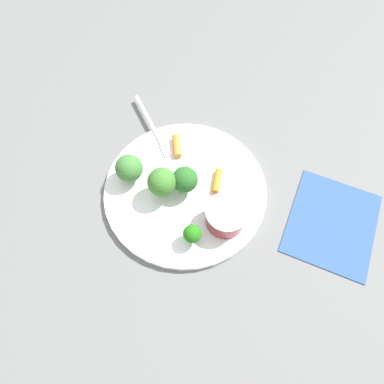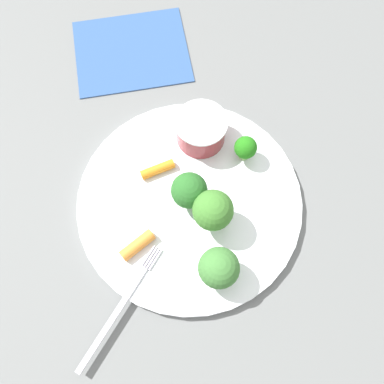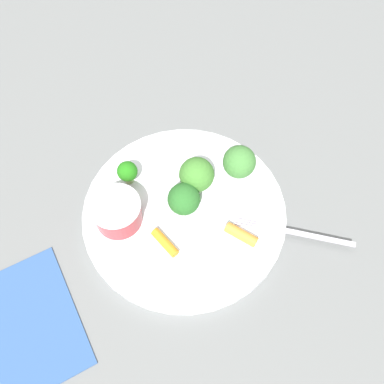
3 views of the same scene
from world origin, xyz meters
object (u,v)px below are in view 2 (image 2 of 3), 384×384
(sauce_cup, at_px, (201,130))
(broccoli_floret_1, at_px, (221,267))
(carrot_stick_0, at_px, (158,169))
(fork, at_px, (122,305))
(napkin, at_px, (131,51))
(plate, at_px, (189,202))
(broccoli_floret_2, at_px, (213,210))
(broccoli_floret_3, at_px, (246,148))
(carrot_stick_1, at_px, (137,245))
(broccoli_floret_0, at_px, (188,189))

(sauce_cup, relative_size, broccoli_floret_1, 1.22)
(broccoli_floret_1, height_order, carrot_stick_0, broccoli_floret_1)
(fork, height_order, napkin, fork)
(plate, bearing_deg, sauce_cup, -119.31)
(broccoli_floret_2, xyz_separation_m, broccoli_floret_3, (-0.07, -0.07, -0.01))
(broccoli_floret_2, bearing_deg, napkin, -86.51)
(plate, distance_m, broccoli_floret_3, 0.10)
(broccoli_floret_2, relative_size, carrot_stick_0, 1.42)
(carrot_stick_0, height_order, fork, carrot_stick_0)
(broccoli_floret_1, relative_size, broccoli_floret_3, 1.38)
(carrot_stick_0, height_order, carrot_stick_1, carrot_stick_1)
(broccoli_floret_1, bearing_deg, carrot_stick_1, -37.56)
(broccoli_floret_2, height_order, napkin, broccoli_floret_2)
(plate, distance_m, sauce_cup, 0.09)
(sauce_cup, relative_size, broccoli_floret_2, 1.07)
(sauce_cup, distance_m, napkin, 0.18)
(broccoli_floret_3, xyz_separation_m, fork, (0.20, 0.13, -0.02))
(sauce_cup, height_order, carrot_stick_0, sauce_cup)
(broccoli_floret_3, relative_size, napkin, 0.24)
(carrot_stick_1, bearing_deg, carrot_stick_0, -121.79)
(broccoli_floret_1, distance_m, napkin, 0.35)
(carrot_stick_0, distance_m, fork, 0.17)
(carrot_stick_1, bearing_deg, sauce_cup, -137.07)
(sauce_cup, bearing_deg, plate, 60.69)
(sauce_cup, distance_m, broccoli_floret_2, 0.12)
(carrot_stick_1, xyz_separation_m, fork, (0.04, 0.06, -0.01))
(broccoli_floret_2, bearing_deg, broccoli_floret_1, 77.14)
(plate, xyz_separation_m, broccoli_floret_3, (-0.09, -0.03, 0.03))
(broccoli_floret_3, xyz_separation_m, carrot_stick_1, (0.16, 0.07, -0.02))
(broccoli_floret_1, bearing_deg, fork, -1.58)
(broccoli_floret_1, bearing_deg, sauce_cup, -103.37)
(plate, bearing_deg, napkin, -89.76)
(sauce_cup, relative_size, fork, 0.51)
(broccoli_floret_0, xyz_separation_m, napkin, (0.00, -0.25, -0.04))
(broccoli_floret_0, height_order, broccoli_floret_3, broccoli_floret_0)
(broccoli_floret_0, height_order, napkin, broccoli_floret_0)
(plate, relative_size, napkin, 1.71)
(napkin, bearing_deg, fork, 71.81)
(carrot_stick_1, xyz_separation_m, napkin, (-0.08, -0.29, -0.02))
(broccoli_floret_3, height_order, fork, broccoli_floret_3)
(broccoli_floret_1, height_order, fork, broccoli_floret_1)
(broccoli_floret_2, bearing_deg, broccoli_floret_3, -136.10)
(broccoli_floret_3, relative_size, fork, 0.30)
(broccoli_floret_0, distance_m, broccoli_floret_1, 0.10)
(napkin, bearing_deg, plate, 90.24)
(broccoli_floret_1, xyz_separation_m, broccoli_floret_2, (-0.01, -0.06, 0.01))
(broccoli_floret_0, xyz_separation_m, broccoli_floret_2, (-0.02, 0.04, 0.01))
(broccoli_floret_0, bearing_deg, sauce_cup, -120.80)
(broccoli_floret_0, xyz_separation_m, broccoli_floret_3, (-0.09, -0.03, -0.01))
(broccoli_floret_0, xyz_separation_m, fork, (0.11, 0.10, -0.03))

